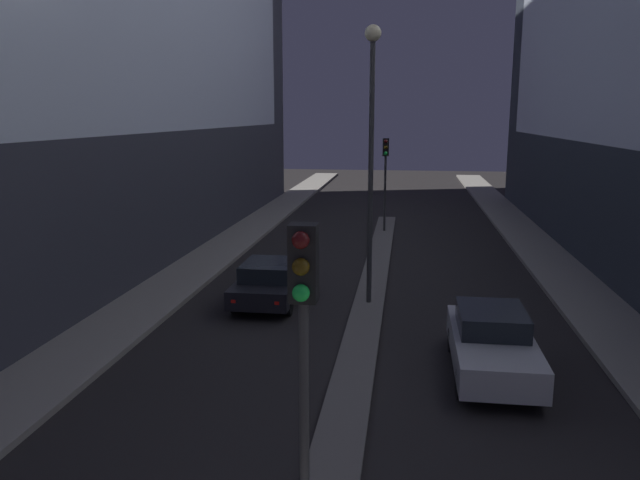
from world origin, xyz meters
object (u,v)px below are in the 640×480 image
traffic_light_mid (385,164)px  car_left_lane (271,281)px  car_right_lane (492,343)px  street_lamp (372,124)px  traffic_light_near (303,334)px

traffic_light_mid → car_left_lane: bearing=-104.2°
car_left_lane → car_right_lane: 8.16m
street_lamp → car_right_lane: street_lamp is taller
traffic_light_near → car_left_lane: traffic_light_near is taller
traffic_light_near → traffic_light_mid: size_ratio=1.00×
traffic_light_near → car_right_lane: bearing=67.3°
traffic_light_near → car_left_lane: (-3.23, 12.70, -2.90)m
traffic_light_mid → car_right_lane: (3.23, -17.73, -2.85)m
traffic_light_near → car_right_lane: (3.23, 7.73, -2.85)m
street_lamp → car_left_lane: bearing=-179.6°
street_lamp → car_right_lane: bearing=-57.1°
traffic_light_mid → car_right_lane: traffic_light_mid is taller
traffic_light_near → car_right_lane: 8.85m
traffic_light_near → street_lamp: street_lamp is taller
traffic_light_near → car_left_lane: 13.42m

